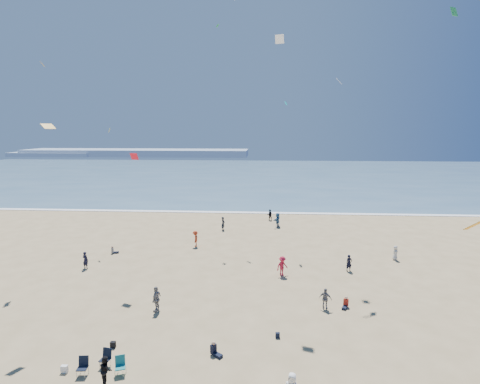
{
  "coord_description": "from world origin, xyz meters",
  "views": [
    {
      "loc": [
        3.35,
        -12.74,
        13.04
      ],
      "look_at": [
        2.0,
        8.0,
        9.55
      ],
      "focal_mm": 28.0,
      "sensor_mm": 36.0,
      "label": 1
    }
  ],
  "objects": [
    {
      "name": "ocean",
      "position": [
        0.0,
        95.0,
        0.03
      ],
      "size": [
        220.0,
        100.0,
        0.06
      ],
      "primitive_type": "cube",
      "color": "#476B84",
      "rests_on": "ground"
    },
    {
      "name": "surf_line",
      "position": [
        0.0,
        45.0,
        0.04
      ],
      "size": [
        220.0,
        1.2,
        0.08
      ],
      "primitive_type": "cube",
      "color": "white",
      "rests_on": "ground"
    },
    {
      "name": "headland_far",
      "position": [
        -60.0,
        170.0,
        1.6
      ],
      "size": [
        110.0,
        20.0,
        3.2
      ],
      "primitive_type": "cube",
      "color": "#7A8EA8",
      "rests_on": "ground"
    },
    {
      "name": "headland_near",
      "position": [
        -100.0,
        165.0,
        1.0
      ],
      "size": [
        40.0,
        14.0,
        2.0
      ],
      "primitive_type": "cube",
      "color": "#7A8EA8",
      "rests_on": "ground"
    },
    {
      "name": "standing_flyers",
      "position": [
        3.44,
        17.59,
        0.87
      ],
      "size": [
        32.06,
        42.88,
        1.93
      ],
      "color": "white",
      "rests_on": "ground"
    },
    {
      "name": "seated_group",
      "position": [
        0.82,
        7.05,
        0.42
      ],
      "size": [
        23.1,
        31.62,
        0.84
      ],
      "color": "white",
      "rests_on": "ground"
    },
    {
      "name": "chair_cluster",
      "position": [
        -5.28,
        5.14,
        0.5
      ],
      "size": [
        2.71,
        1.48,
        1.0
      ],
      "color": "black",
      "rests_on": "ground"
    },
    {
      "name": "white_tote",
      "position": [
        -7.37,
        5.02,
        0.2
      ],
      "size": [
        0.35,
        0.2,
        0.4
      ],
      "primitive_type": "cube",
      "color": "white",
      "rests_on": "ground"
    },
    {
      "name": "black_backpack",
      "position": [
        -5.67,
        7.48,
        0.19
      ],
      "size": [
        0.3,
        0.22,
        0.38
      ],
      "primitive_type": "cube",
      "color": "black",
      "rests_on": "ground"
    },
    {
      "name": "navy_bag",
      "position": [
        4.31,
        9.21,
        0.17
      ],
      "size": [
        0.28,
        0.18,
        0.34
      ],
      "primitive_type": "cube",
      "color": "black",
      "rests_on": "ground"
    },
    {
      "name": "kites_aloft",
      "position": [
        9.69,
        11.85,
        14.47
      ],
      "size": [
        40.74,
        43.66,
        28.88
      ],
      "color": "orange",
      "rests_on": "ground"
    }
  ]
}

